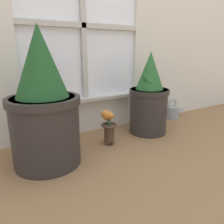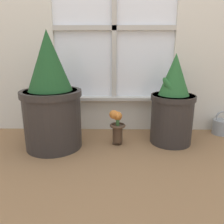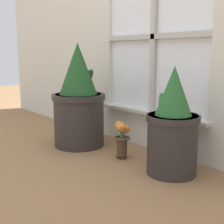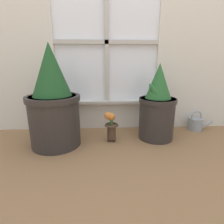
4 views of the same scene
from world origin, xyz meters
TOP-DOWN VIEW (x-y plane):
  - ground_plane at (0.00, 0.00)m, footprint 10.00×10.00m
  - potted_plant_left at (-0.41, 0.14)m, footprint 0.39×0.39m
  - potted_plant_right at (0.41, 0.22)m, footprint 0.30×0.30m
  - flower_vase at (0.02, 0.18)m, footprint 0.11×0.11m
  - watering_can at (0.85, 0.39)m, footprint 0.23×0.13m

SIDE VIEW (x-z plane):
  - ground_plane at x=0.00m, z-range 0.00..0.00m
  - watering_can at x=0.85m, z-range -0.03..0.16m
  - flower_vase at x=0.02m, z-range 0.02..0.27m
  - potted_plant_right at x=0.41m, z-range -0.04..0.58m
  - potted_plant_left at x=-0.41m, z-range -0.05..0.71m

